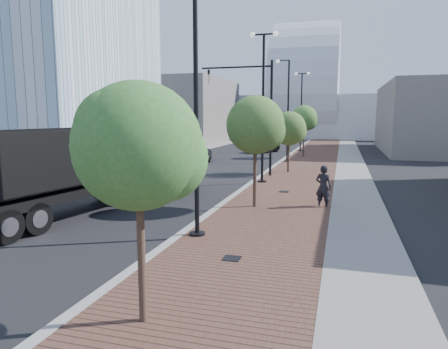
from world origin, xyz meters
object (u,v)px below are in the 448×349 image
(dump_truck, at_px, (125,169))
(pedestrian, at_px, (323,187))
(white_sedan, at_px, (179,168))
(dark_car_mid, at_px, (200,154))

(dump_truck, xyz_separation_m, pedestrian, (9.79, 0.75, -0.55))
(white_sedan, distance_m, pedestrian, 12.23)
(dump_truck, height_order, pedestrian, dump_truck)
(dark_car_mid, height_order, pedestrian, pedestrian)
(dump_truck, bearing_deg, dark_car_mid, 107.53)
(white_sedan, relative_size, pedestrian, 2.10)
(dark_car_mid, bearing_deg, pedestrian, -70.98)
(white_sedan, height_order, dark_car_mid, white_sedan)
(dump_truck, relative_size, pedestrian, 6.86)
(dump_truck, distance_m, dark_car_mid, 18.54)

